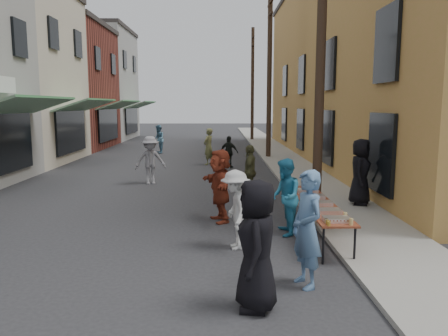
{
  "coord_description": "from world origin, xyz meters",
  "views": [
    {
      "loc": [
        1.6,
        -8.84,
        2.92
      ],
      "look_at": [
        1.72,
        2.29,
        1.3
      ],
      "focal_mm": 35.0,
      "sensor_mm": 36.0,
      "label": 1
    }
  ],
  "objects_px": {
    "utility_pole_far": "(252,85)",
    "serving_table": "(317,204)",
    "guest_front_c": "(285,197)",
    "guest_front_a": "(257,245)",
    "utility_pole_mid": "(269,75)",
    "utility_pole_near": "(321,44)",
    "catering_tray_sausage": "(336,219)",
    "server": "(360,172)"
  },
  "relations": [
    {
      "from": "utility_pole_near",
      "to": "guest_front_c",
      "type": "bearing_deg",
      "value": -118.24
    },
    {
      "from": "utility_pole_far",
      "to": "guest_front_a",
      "type": "relative_size",
      "value": 4.76
    },
    {
      "from": "utility_pole_mid",
      "to": "utility_pole_far",
      "type": "xyz_separation_m",
      "value": [
        0.0,
        12.0,
        0.0
      ]
    },
    {
      "from": "utility_pole_far",
      "to": "guest_front_c",
      "type": "xyz_separation_m",
      "value": [
        -1.23,
        -26.3,
        -3.63
      ]
    },
    {
      "from": "catering_tray_sausage",
      "to": "guest_front_a",
      "type": "height_order",
      "value": "guest_front_a"
    },
    {
      "from": "serving_table",
      "to": "catering_tray_sausage",
      "type": "relative_size",
      "value": 8.0
    },
    {
      "from": "utility_pole_mid",
      "to": "serving_table",
      "type": "relative_size",
      "value": 2.25
    },
    {
      "from": "serving_table",
      "to": "guest_front_a",
      "type": "distance_m",
      "value": 3.99
    },
    {
      "from": "guest_front_c",
      "to": "utility_pole_far",
      "type": "bearing_deg",
      "value": 178.5
    },
    {
      "from": "utility_pole_far",
      "to": "serving_table",
      "type": "xyz_separation_m",
      "value": [
        -0.5,
        -26.27,
        -3.79
      ]
    },
    {
      "from": "utility_pole_mid",
      "to": "guest_front_c",
      "type": "height_order",
      "value": "utility_pole_mid"
    },
    {
      "from": "utility_pole_far",
      "to": "serving_table",
      "type": "distance_m",
      "value": 26.54
    },
    {
      "from": "guest_front_c",
      "to": "server",
      "type": "xyz_separation_m",
      "value": [
        2.53,
        2.61,
        0.17
      ]
    },
    {
      "from": "utility_pole_near",
      "to": "utility_pole_far",
      "type": "bearing_deg",
      "value": 90.0
    },
    {
      "from": "utility_pole_near",
      "to": "guest_front_c",
      "type": "relative_size",
      "value": 5.18
    },
    {
      "from": "guest_front_c",
      "to": "guest_front_a",
      "type": "bearing_deg",
      "value": -13.41
    },
    {
      "from": "utility_pole_mid",
      "to": "server",
      "type": "bearing_deg",
      "value": -83.65
    },
    {
      "from": "guest_front_a",
      "to": "server",
      "type": "xyz_separation_m",
      "value": [
        3.47,
        6.2,
        0.09
      ]
    },
    {
      "from": "catering_tray_sausage",
      "to": "guest_front_c",
      "type": "relative_size",
      "value": 0.29
    },
    {
      "from": "catering_tray_sausage",
      "to": "server",
      "type": "bearing_deg",
      "value": 66.96
    },
    {
      "from": "serving_table",
      "to": "guest_front_c",
      "type": "distance_m",
      "value": 0.75
    },
    {
      "from": "utility_pole_far",
      "to": "guest_front_a",
      "type": "xyz_separation_m",
      "value": [
        -2.17,
        -29.89,
        -3.55
      ]
    },
    {
      "from": "utility_pole_near",
      "to": "serving_table",
      "type": "bearing_deg",
      "value": -102.44
    },
    {
      "from": "utility_pole_mid",
      "to": "serving_table",
      "type": "distance_m",
      "value": 14.77
    },
    {
      "from": "serving_table",
      "to": "guest_front_a",
      "type": "height_order",
      "value": "guest_front_a"
    },
    {
      "from": "utility_pole_far",
      "to": "utility_pole_mid",
      "type": "bearing_deg",
      "value": -90.0
    },
    {
      "from": "serving_table",
      "to": "utility_pole_near",
      "type": "bearing_deg",
      "value": 77.56
    },
    {
      "from": "utility_pole_near",
      "to": "utility_pole_far",
      "type": "xyz_separation_m",
      "value": [
        0.0,
        24.0,
        0.0
      ]
    },
    {
      "from": "utility_pole_far",
      "to": "guest_front_a",
      "type": "bearing_deg",
      "value": -94.15
    },
    {
      "from": "utility_pole_near",
      "to": "serving_table",
      "type": "xyz_separation_m",
      "value": [
        -0.5,
        -2.27,
        -3.79
      ]
    },
    {
      "from": "utility_pole_mid",
      "to": "catering_tray_sausage",
      "type": "xyz_separation_m",
      "value": [
        -0.5,
        -15.92,
        -3.71
      ]
    },
    {
      "from": "serving_table",
      "to": "guest_front_c",
      "type": "relative_size",
      "value": 2.3
    },
    {
      "from": "guest_front_a",
      "to": "utility_pole_far",
      "type": "bearing_deg",
      "value": 179.98
    },
    {
      "from": "utility_pole_mid",
      "to": "serving_table",
      "type": "xyz_separation_m",
      "value": [
        -0.5,
        -14.27,
        -3.79
      ]
    },
    {
      "from": "catering_tray_sausage",
      "to": "server",
      "type": "relative_size",
      "value": 0.27
    },
    {
      "from": "guest_front_c",
      "to": "utility_pole_near",
      "type": "bearing_deg",
      "value": 152.94
    },
    {
      "from": "serving_table",
      "to": "server",
      "type": "bearing_deg",
      "value": 55.12
    },
    {
      "from": "utility_pole_far",
      "to": "server",
      "type": "distance_m",
      "value": 23.97
    },
    {
      "from": "guest_front_a",
      "to": "serving_table",
      "type": "bearing_deg",
      "value": 159.39
    },
    {
      "from": "utility_pole_mid",
      "to": "guest_front_a",
      "type": "height_order",
      "value": "utility_pole_mid"
    },
    {
      "from": "utility_pole_mid",
      "to": "server",
      "type": "xyz_separation_m",
      "value": [
        1.3,
        -11.68,
        -3.46
      ]
    },
    {
      "from": "utility_pole_far",
      "to": "guest_front_c",
      "type": "height_order",
      "value": "utility_pole_far"
    }
  ]
}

